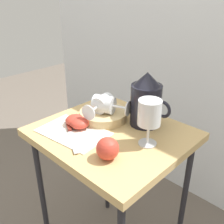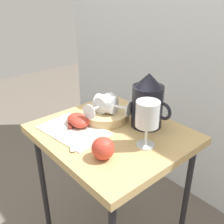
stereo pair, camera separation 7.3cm
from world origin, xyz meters
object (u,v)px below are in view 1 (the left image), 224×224
(apple_half_left, at_px, (75,120))
(apple_half_right, at_px, (80,123))
(pitcher, at_px, (146,104))
(wine_glass_tipped_near, at_px, (102,104))
(table, at_px, (112,147))
(wine_glass_tipped_far, at_px, (105,104))
(knife, at_px, (70,130))
(wine_glass_upright, at_px, (149,115))
(apple_whole, at_px, (108,149))
(basket_tray, at_px, (103,115))

(apple_half_left, distance_m, apple_half_right, 0.03)
(pitcher, height_order, wine_glass_tipped_near, pitcher)
(table, distance_m, apple_half_right, 0.16)
(wine_glass_tipped_far, distance_m, apple_half_left, 0.13)
(pitcher, bearing_deg, knife, -122.81)
(apple_half_left, height_order, apple_half_right, same)
(table, xyz_separation_m, wine_glass_upright, (0.15, 0.02, 0.19))
(knife, bearing_deg, apple_half_right, 85.48)
(wine_glass_upright, distance_m, apple_half_right, 0.28)
(pitcher, bearing_deg, apple_half_right, -127.58)
(table, xyz_separation_m, wine_glass_tipped_near, (-0.09, 0.04, 0.14))
(pitcher, relative_size, knife, 1.03)
(wine_glass_upright, bearing_deg, table, -171.62)
(apple_half_right, bearing_deg, wine_glass_tipped_far, 79.77)
(knife, bearing_deg, pitcher, 57.19)
(apple_whole, bearing_deg, apple_half_right, 163.88)
(apple_half_left, bearing_deg, pitcher, 47.17)
(table, relative_size, pitcher, 3.33)
(table, distance_m, basket_tray, 0.14)
(apple_half_left, xyz_separation_m, apple_whole, (0.24, -0.06, 0.01))
(pitcher, height_order, knife, pitcher)
(apple_whole, bearing_deg, pitcher, 101.78)
(pitcher, relative_size, wine_glass_tipped_near, 1.42)
(apple_half_left, bearing_deg, knife, -61.23)
(table, xyz_separation_m, apple_half_left, (-0.13, -0.07, 0.10))
(apple_half_right, height_order, apple_whole, apple_whole)
(wine_glass_tipped_near, bearing_deg, apple_whole, -40.72)
(wine_glass_upright, bearing_deg, apple_half_left, -162.00)
(wine_glass_tipped_near, bearing_deg, knife, -94.02)
(apple_half_left, height_order, knife, apple_half_left)
(basket_tray, xyz_separation_m, wine_glass_tipped_far, (0.01, -0.00, 0.05))
(pitcher, xyz_separation_m, knife, (-0.16, -0.25, -0.08))
(pitcher, bearing_deg, table, -112.42)
(knife, bearing_deg, wine_glass_tipped_far, 81.35)
(apple_half_left, bearing_deg, basket_tray, 72.92)
(apple_half_left, relative_size, apple_whole, 1.00)
(apple_half_left, bearing_deg, wine_glass_tipped_near, 71.58)
(wine_glass_tipped_far, relative_size, apple_half_left, 2.16)
(wine_glass_tipped_far, height_order, apple_half_right, wine_glass_tipped_far)
(wine_glass_tipped_far, bearing_deg, table, -28.50)
(pitcher, bearing_deg, wine_glass_upright, -48.84)
(wine_glass_tipped_near, relative_size, apple_half_right, 2.03)
(wine_glass_tipped_far, bearing_deg, apple_whole, -42.92)
(basket_tray, height_order, wine_glass_upright, wine_glass_upright)
(table, bearing_deg, wine_glass_tipped_near, 155.85)
(wine_glass_tipped_far, relative_size, apple_half_right, 2.16)
(table, bearing_deg, apple_half_left, -152.24)
(wine_glass_tipped_near, xyz_separation_m, wine_glass_tipped_far, (0.01, 0.00, 0.00))
(wine_glass_tipped_far, xyz_separation_m, apple_half_right, (-0.02, -0.12, -0.05))
(knife, bearing_deg, apple_half_left, 118.77)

